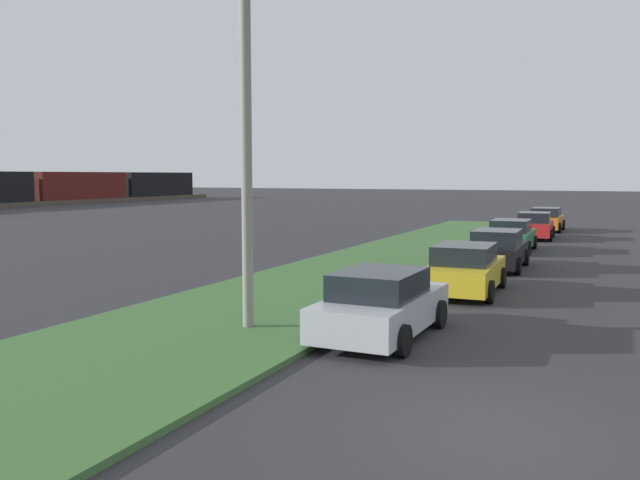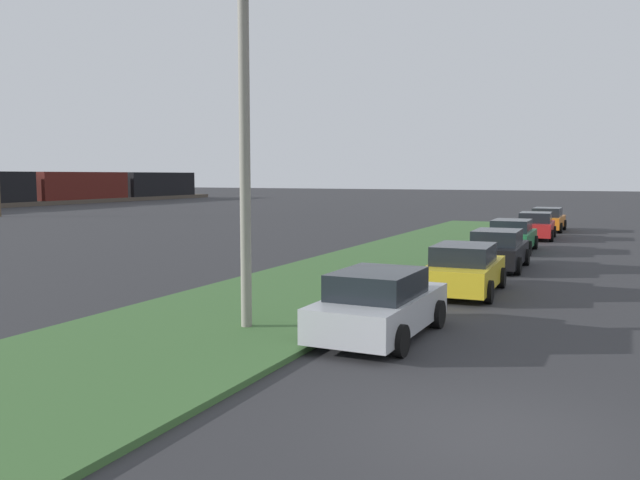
# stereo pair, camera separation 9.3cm
# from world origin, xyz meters

# --- Properties ---
(ground) EXTENTS (300.00, 300.00, 0.00)m
(ground) POSITION_xyz_m (0.00, 0.00, 0.00)
(ground) COLOR #2D2D30
(grass_median) EXTENTS (60.00, 6.00, 0.12)m
(grass_median) POSITION_xyz_m (10.00, 7.07, 0.06)
(grass_median) COLOR #3D6633
(grass_median) RESTS_ON ground
(parked_car_silver) EXTENTS (4.32, 2.06, 1.47)m
(parked_car_silver) POSITION_xyz_m (4.51, 3.20, 0.72)
(parked_car_silver) COLOR #B2B5BA
(parked_car_silver) RESTS_ON ground
(parked_car_yellow) EXTENTS (4.36, 2.14, 1.47)m
(parked_car_yellow) POSITION_xyz_m (10.58, 2.71, 0.72)
(parked_car_yellow) COLOR gold
(parked_car_yellow) RESTS_ON ground
(parked_car_black) EXTENTS (4.34, 2.10, 1.47)m
(parked_car_black) POSITION_xyz_m (16.24, 2.73, 0.72)
(parked_car_black) COLOR black
(parked_car_black) RESTS_ON ground
(parked_car_green) EXTENTS (4.33, 2.08, 1.47)m
(parked_car_green) POSITION_xyz_m (22.28, 3.12, 0.72)
(parked_car_green) COLOR #1E6B38
(parked_car_green) RESTS_ON ground
(parked_car_red) EXTENTS (4.38, 2.17, 1.47)m
(parked_car_red) POSITION_xyz_m (29.05, 2.86, 0.72)
(parked_car_red) COLOR red
(parked_car_red) RESTS_ON ground
(parked_car_orange) EXTENTS (4.31, 2.05, 1.47)m
(parked_car_orange) POSITION_xyz_m (34.68, 2.81, 0.72)
(parked_car_orange) COLOR orange
(parked_car_orange) RESTS_ON ground
(streetlight) EXTENTS (0.79, 2.86, 7.50)m
(streetlight) POSITION_xyz_m (3.70, 5.73, 4.39)
(streetlight) COLOR gray
(streetlight) RESTS_ON ground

